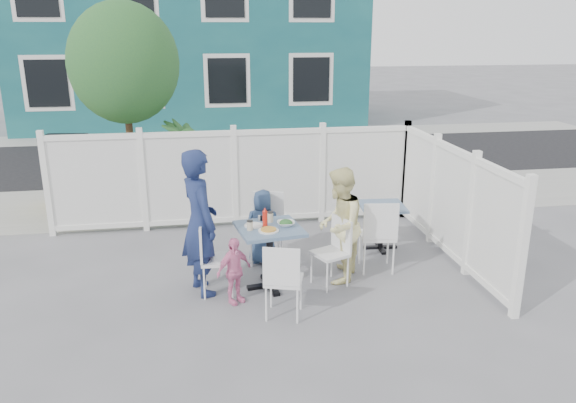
{
  "coord_description": "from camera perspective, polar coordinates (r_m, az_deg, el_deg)",
  "views": [
    {
      "loc": [
        -0.45,
        -6.43,
        3.16
      ],
      "look_at": [
        0.66,
        0.43,
        1.0
      ],
      "focal_mm": 35.0,
      "sensor_mm": 36.0,
      "label": 1
    }
  ],
  "objects": [
    {
      "name": "ketchup_bottle",
      "position": [
        6.91,
        -2.35,
        -1.78
      ],
      "size": [
        0.06,
        0.06,
        0.2
      ],
      "primitive_type": "cylinder",
      "color": "red",
      "rests_on": "main_table"
    },
    {
      "name": "chair_back",
      "position": [
        7.82,
        -2.12,
        -2.09
      ],
      "size": [
        0.54,
        0.53,
        0.97
      ],
      "rotation": [
        0.0,
        0.0,
        2.87
      ],
      "color": "white",
      "rests_on": "ground"
    },
    {
      "name": "plate_main",
      "position": [
        6.79,
        -1.99,
        -2.97
      ],
      "size": [
        0.25,
        0.25,
        0.02
      ],
      "primitive_type": "cylinder",
      "color": "white",
      "rests_on": "main_table"
    },
    {
      "name": "potted_shrub_a",
      "position": [
        9.81,
        -10.42,
        3.27
      ],
      "size": [
        1.26,
        1.26,
        1.66
      ],
      "primitive_type": "imported",
      "rotation": [
        0.0,
        0.0,
        1.06
      ],
      "color": "#204F2A",
      "rests_on": "ground"
    },
    {
      "name": "ground",
      "position": [
        7.18,
        -4.7,
        -8.89
      ],
      "size": [
        80.0,
        80.0,
        0.0
      ],
      "primitive_type": "plane",
      "color": "slate"
    },
    {
      "name": "chair_near",
      "position": [
        6.27,
        -0.54,
        -7.59
      ],
      "size": [
        0.5,
        0.5,
        0.9
      ],
      "rotation": [
        0.0,
        0.0,
        -0.29
      ],
      "color": "white",
      "rests_on": "ground"
    },
    {
      "name": "tree",
      "position": [
        9.81,
        -16.35,
        13.3
      ],
      "size": [
        1.8,
        1.62,
        3.59
      ],
      "color": "#382316",
      "rests_on": "ground"
    },
    {
      "name": "chair_spare",
      "position": [
        7.52,
        9.19,
        -3.0
      ],
      "size": [
        0.51,
        0.49,
        1.0
      ],
      "rotation": [
        0.0,
        0.0,
        -0.13
      ],
      "color": "white",
      "rests_on": "ground"
    },
    {
      "name": "near_sidewalk",
      "position": [
        10.72,
        -6.37,
        0.06
      ],
      "size": [
        24.0,
        2.6,
        0.01
      ],
      "primitive_type": "cube",
      "color": "gray",
      "rests_on": "ground"
    },
    {
      "name": "coffee_cup_b",
      "position": [
        7.09,
        -1.83,
        -1.61
      ],
      "size": [
        0.08,
        0.08,
        0.12
      ],
      "primitive_type": "cylinder",
      "color": "beige",
      "rests_on": "main_table"
    },
    {
      "name": "chair_right",
      "position": [
        7.14,
        4.77,
        -4.57
      ],
      "size": [
        0.51,
        0.52,
        0.88
      ],
      "rotation": [
        0.0,
        0.0,
        1.98
      ],
      "color": "white",
      "rests_on": "ground"
    },
    {
      "name": "fence_right",
      "position": [
        8.19,
        16.2,
        -0.3
      ],
      "size": [
        0.08,
        3.66,
        1.6
      ],
      "rotation": [
        0.0,
        0.0,
        1.57
      ],
      "color": "white",
      "rests_on": "ground"
    },
    {
      "name": "potted_shrub_b",
      "position": [
        10.01,
        4.35,
        3.13
      ],
      "size": [
        1.19,
        1.35,
        1.44
      ],
      "primitive_type": "imported",
      "rotation": [
        0.0,
        0.0,
        4.66
      ],
      "color": "#204F2A",
      "rests_on": "ground"
    },
    {
      "name": "coffee_cup_a",
      "position": [
        6.82,
        -3.9,
        -2.48
      ],
      "size": [
        0.07,
        0.07,
        0.11
      ],
      "primitive_type": "cylinder",
      "color": "beige",
      "rests_on": "main_table"
    },
    {
      "name": "utility_cabinet",
      "position": [
        11.0,
        -21.49,
        2.73
      ],
      "size": [
        0.73,
        0.56,
        1.24
      ],
      "primitive_type": "cube",
      "rotation": [
        0.0,
        0.0,
        -0.13
      ],
      "color": "gold",
      "rests_on": "ground"
    },
    {
      "name": "man",
      "position": [
        6.86,
        -8.97,
        -2.13
      ],
      "size": [
        0.64,
        0.77,
        1.81
      ],
      "primitive_type": "imported",
      "rotation": [
        0.0,
        0.0,
        1.93
      ],
      "color": "navy",
      "rests_on": "ground"
    },
    {
      "name": "toddler",
      "position": [
        6.71,
        -5.51,
        -7.02
      ],
      "size": [
        0.51,
        0.43,
        0.82
      ],
      "primitive_type": "imported",
      "rotation": [
        0.0,
        0.0,
        0.58
      ],
      "color": "pink",
      "rests_on": "ground"
    },
    {
      "name": "boy",
      "position": [
        7.76,
        -2.56,
        -2.58
      ],
      "size": [
        0.57,
        0.44,
        1.05
      ],
      "primitive_type": "imported",
      "rotation": [
        0.0,
        0.0,
        2.93
      ],
      "color": "navy",
      "rests_on": "ground"
    },
    {
      "name": "woman",
      "position": [
        7.17,
        5.24,
        -2.44
      ],
      "size": [
        0.82,
        0.9,
        1.5
      ],
      "primitive_type": "imported",
      "rotation": [
        0.0,
        0.0,
        -2.0
      ],
      "color": "#EADB59",
      "rests_on": "ground"
    },
    {
      "name": "pepper_shaker",
      "position": [
        7.14,
        -2.72,
        -1.71
      ],
      "size": [
        0.03,
        0.03,
        0.07
      ],
      "primitive_type": "cylinder",
      "color": "black",
      "rests_on": "main_table"
    },
    {
      "name": "fence_back",
      "position": [
        9.16,
        -5.43,
        2.18
      ],
      "size": [
        5.86,
        0.08,
        1.6
      ],
      "color": "white",
      "rests_on": "ground"
    },
    {
      "name": "chair_left",
      "position": [
        6.92,
        -7.84,
        -5.23
      ],
      "size": [
        0.42,
        0.43,
        0.91
      ],
      "rotation": [
        0.0,
        0.0,
        -1.62
      ],
      "color": "white",
      "rests_on": "ground"
    },
    {
      "name": "street",
      "position": [
        14.29,
        -7.18,
        4.4
      ],
      "size": [
        24.0,
        5.0,
        0.01
      ],
      "primitive_type": "cube",
      "color": "black",
      "rests_on": "ground"
    },
    {
      "name": "salad_bowl",
      "position": [
        6.96,
        -0.22,
        -2.26
      ],
      "size": [
        0.22,
        0.22,
        0.05
      ],
      "primitive_type": "imported",
      "color": "white",
      "rests_on": "main_table"
    },
    {
      "name": "spare_table",
      "position": [
        8.35,
        9.51,
        -1.37
      ],
      "size": [
        0.69,
        0.69,
        0.68
      ],
      "rotation": [
        0.0,
        0.0,
        -0.08
      ],
      "color": "#3B587B",
      "rests_on": "ground"
    },
    {
      "name": "plate_side",
      "position": [
        6.97,
        -3.51,
        -2.44
      ],
      "size": [
        0.23,
        0.23,
        0.02
      ],
      "primitive_type": "cylinder",
      "color": "white",
      "rests_on": "main_table"
    },
    {
      "name": "far_sidewalk",
      "position": [
        17.33,
        -7.6,
        6.66
      ],
      "size": [
        24.0,
        1.6,
        0.01
      ],
      "primitive_type": "cube",
      "color": "gray",
      "rests_on": "ground"
    },
    {
      "name": "main_table",
      "position": [
        6.99,
        -1.88,
        -4.02
      ],
      "size": [
        0.87,
        0.87,
        0.8
      ],
      "rotation": [
        0.0,
        0.0,
        0.16
      ],
      "color": "#3B587B",
      "rests_on": "ground"
    },
    {
      "name": "building",
      "position": [
        20.43,
        -9.75,
        16.63
      ],
      "size": [
        11.0,
        6.0,
        6.0
      ],
      "color": "#14515B",
      "rests_on": "ground"
    },
    {
      "name": "salt_shaker",
      "position": [
        7.15,
        -2.93,
        -1.68
      ],
      "size": [
        0.03,
        0.03,
        0.07
      ],
      "primitive_type": "cylinder",
      "color": "white",
      "rests_on": "main_table"
    }
  ]
}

